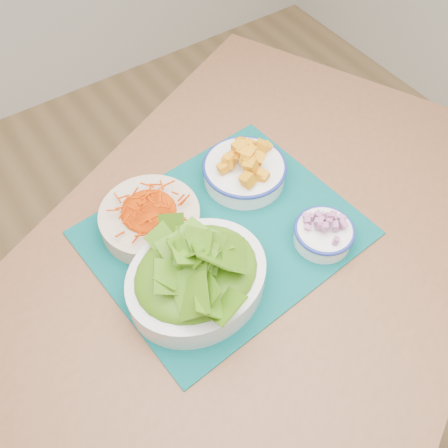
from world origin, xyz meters
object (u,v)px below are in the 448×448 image
at_px(carrot_bowl, 150,216).
at_px(lettuce_bowl, 196,272).
at_px(placemat, 224,233).
at_px(onion_bowl, 324,232).
at_px(squash_bowl, 245,166).
at_px(table, 253,274).

relative_size(carrot_bowl, lettuce_bowl, 0.87).
distance_m(placemat, onion_bowl, 0.21).
height_order(squash_bowl, lettuce_bowl, lettuce_bowl).
bearing_deg(carrot_bowl, onion_bowl, -40.25).
bearing_deg(lettuce_bowl, carrot_bowl, 84.67).
distance_m(squash_bowl, lettuce_bowl, 0.30).
bearing_deg(lettuce_bowl, table, -2.82).
distance_m(carrot_bowl, onion_bowl, 0.37).
relative_size(placemat, lettuce_bowl, 1.77).
bearing_deg(carrot_bowl, placemat, -40.57).
bearing_deg(placemat, table, -76.04).
height_order(table, lettuce_bowl, lettuce_bowl).
bearing_deg(onion_bowl, carrot_bowl, 139.75).
bearing_deg(placemat, onion_bowl, -44.94).
distance_m(placemat, squash_bowl, 0.17).
xyz_separation_m(table, squash_bowl, (0.10, 0.18, 0.14)).
bearing_deg(lettuce_bowl, onion_bowl, -15.66).
bearing_deg(squash_bowl, carrot_bowl, 179.33).
bearing_deg(table, lettuce_bowl, 157.57).
height_order(squash_bowl, onion_bowl, squash_bowl).
relative_size(lettuce_bowl, onion_bowl, 2.38).
xyz_separation_m(table, onion_bowl, (0.13, -0.06, 0.12)).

